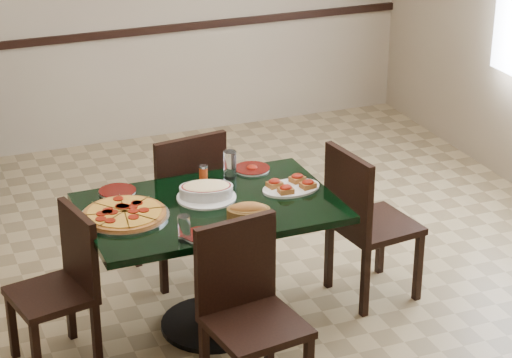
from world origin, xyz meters
name	(u,v)px	position (x,y,z in m)	size (l,w,h in m)	color
floor	(235,300)	(0.00, 0.00, 0.00)	(5.50, 5.50, 0.00)	olive
room_shell	(282,19)	(1.02, 1.73, 1.17)	(5.50, 5.50, 5.50)	white
main_table	(211,235)	(-0.22, -0.22, 0.57)	(1.34, 0.87, 0.75)	black
chair_far	(183,197)	(-0.18, 0.37, 0.53)	(0.50, 0.50, 0.95)	black
chair_near	(247,304)	(-0.27, -0.88, 0.52)	(0.49, 0.49, 0.92)	black
chair_right	(363,217)	(0.69, -0.23, 0.52)	(0.48, 0.48, 0.93)	black
chair_left	(64,280)	(-1.02, -0.22, 0.46)	(0.46, 0.46, 0.83)	black
pepperoni_pizza	(125,214)	(-0.68, -0.20, 0.77)	(0.46, 0.46, 0.04)	silver
lasagna_casserole	(206,191)	(-0.21, -0.14, 0.80)	(0.33, 0.32, 0.09)	silver
bread_basket	(248,212)	(-0.09, -0.46, 0.79)	(0.26, 0.22, 0.10)	brown
bruschetta_platter	(291,186)	(0.26, -0.20, 0.77)	(0.35, 0.26, 0.05)	silver
side_plate_near	(202,235)	(-0.38, -0.56, 0.76)	(0.18, 0.18, 0.02)	silver
side_plate_far_r	(252,169)	(0.16, 0.13, 0.76)	(0.20, 0.20, 0.03)	silver
side_plate_far_l	(117,191)	(-0.64, 0.11, 0.76)	(0.20, 0.20, 0.02)	silver
napkin_setting	(219,234)	(-0.30, -0.57, 0.75)	(0.20, 0.20, 0.01)	white
water_glass_a	(230,165)	(0.00, 0.08, 0.83)	(0.07, 0.07, 0.16)	white
water_glass_b	(184,229)	(-0.48, -0.57, 0.82)	(0.06, 0.06, 0.14)	white
pepper_shaker	(203,172)	(-0.14, 0.11, 0.79)	(0.05, 0.05, 0.08)	#B43813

